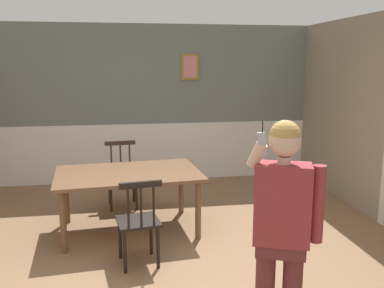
{
  "coord_description": "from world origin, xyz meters",
  "views": [
    {
      "loc": [
        -0.33,
        -3.89,
        2.04
      ],
      "look_at": [
        0.21,
        -0.57,
        1.39
      ],
      "focal_mm": 39.17,
      "sensor_mm": 36.0,
      "label": 1
    }
  ],
  "objects_px": {
    "chair_near_window": "(122,175)",
    "chair_by_doorway": "(139,222)",
    "dining_table": "(128,178)",
    "person_figure": "(282,222)"
  },
  "relations": [
    {
      "from": "chair_near_window",
      "to": "chair_by_doorway",
      "type": "relative_size",
      "value": 1.0
    },
    {
      "from": "dining_table",
      "to": "chair_by_doorway",
      "type": "bearing_deg",
      "value": -84.79
    },
    {
      "from": "chair_near_window",
      "to": "person_figure",
      "type": "height_order",
      "value": "person_figure"
    },
    {
      "from": "dining_table",
      "to": "person_figure",
      "type": "bearing_deg",
      "value": -66.24
    },
    {
      "from": "chair_near_window",
      "to": "chair_by_doorway",
      "type": "height_order",
      "value": "chair_near_window"
    },
    {
      "from": "chair_by_doorway",
      "to": "dining_table",
      "type": "bearing_deg",
      "value": 86.85
    },
    {
      "from": "dining_table",
      "to": "chair_near_window",
      "type": "height_order",
      "value": "chair_near_window"
    },
    {
      "from": "dining_table",
      "to": "chair_by_doorway",
      "type": "xyz_separation_m",
      "value": [
        0.08,
        -0.93,
        -0.2
      ]
    },
    {
      "from": "dining_table",
      "to": "person_figure",
      "type": "relative_size",
      "value": 1.08
    },
    {
      "from": "chair_near_window",
      "to": "person_figure",
      "type": "bearing_deg",
      "value": 103.94
    }
  ]
}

